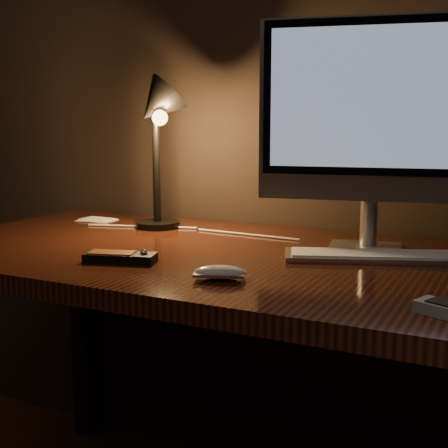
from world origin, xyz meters
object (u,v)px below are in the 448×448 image
at_px(monitor, 370,115).
at_px(mouse, 220,274).
at_px(media_remote, 120,257).
at_px(desk_lamp, 157,126).
at_px(keyboard, 377,256).
at_px(desk, 266,303).

distance_m(monitor, mouse, 0.51).
distance_m(media_remote, desk_lamp, 0.45).
height_order(media_remote, desk_lamp, desk_lamp).
bearing_deg(keyboard, mouse, -148.02).
xyz_separation_m(monitor, keyboard, (0.05, -0.08, -0.29)).
distance_m(desk, mouse, 0.33).
bearing_deg(media_remote, desk, 32.08).
relative_size(desk, desk_lamp, 3.95).
height_order(desk, monitor, monitor).
bearing_deg(desk, media_remote, -130.83).
bearing_deg(desk_lamp, mouse, -28.20).
xyz_separation_m(keyboard, mouse, (-0.22, -0.30, 0.00)).
distance_m(desk, monitor, 0.48).
distance_m(desk, media_remote, 0.37).
relative_size(keyboard, mouse, 4.07).
xyz_separation_m(keyboard, media_remote, (-0.47, -0.26, 0.00)).
height_order(keyboard, desk_lamp, desk_lamp).
bearing_deg(desk, monitor, 21.83).
relative_size(keyboard, media_remote, 2.46).
relative_size(mouse, media_remote, 0.60).
distance_m(desk, keyboard, 0.28).
height_order(keyboard, media_remote, media_remote).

